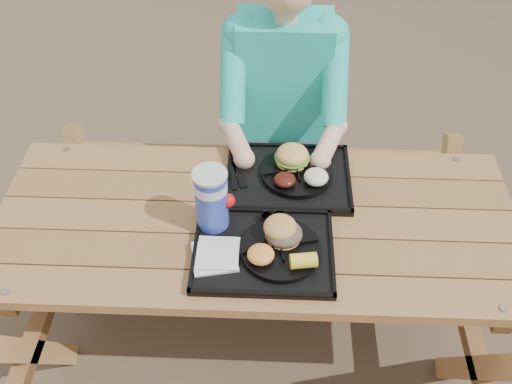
{
  "coord_description": "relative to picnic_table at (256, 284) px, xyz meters",
  "views": [
    {
      "loc": [
        0.05,
        -1.32,
        2.19
      ],
      "look_at": [
        0.0,
        0.0,
        0.88
      ],
      "focal_mm": 40.0,
      "sensor_mm": 36.0,
      "label": 1
    }
  ],
  "objects": [
    {
      "name": "corn_cob",
      "position": [
        0.15,
        -0.23,
        0.44
      ],
      "size": [
        0.09,
        0.09,
        0.05
      ],
      "primitive_type": null,
      "rotation": [
        0.0,
        0.0,
        0.15
      ],
      "color": "yellow",
      "rests_on": "plate_near"
    },
    {
      "name": "soda_cup",
      "position": [
        -0.14,
        -0.04,
        0.5
      ],
      "size": [
        0.11,
        0.11,
        0.21
      ],
      "primitive_type": "cylinder",
      "color": "#1631AB",
      "rests_on": "tray_near"
    },
    {
      "name": "potato_salad",
      "position": [
        0.21,
        0.15,
        0.44
      ],
      "size": [
        0.09,
        0.09,
        0.05
      ],
      "primitive_type": "ellipsoid",
      "color": "white",
      "rests_on": "plate_far"
    },
    {
      "name": "cutlery_far",
      "position": [
        -0.07,
        0.2,
        0.4
      ],
      "size": [
        0.07,
        0.15,
        0.01
      ],
      "primitive_type": "cube",
      "rotation": [
        0.0,
        0.0,
        0.3
      ],
      "color": "black",
      "rests_on": "tray_far"
    },
    {
      "name": "burger",
      "position": [
        0.12,
        0.25,
        0.47
      ],
      "size": [
        0.12,
        0.12,
        0.11
      ],
      "primitive_type": null,
      "color": "#E3B250",
      "rests_on": "plate_far"
    },
    {
      "name": "condiment_bbq",
      "position": [
        0.04,
        -0.03,
        0.41
      ],
      "size": [
        0.04,
        0.04,
        0.03
      ],
      "primitive_type": "cylinder",
      "color": "black",
      "rests_on": "tray_near"
    },
    {
      "name": "diner",
      "position": [
        0.09,
        0.68,
        0.27
      ],
      "size": [
        0.48,
        0.84,
        1.28
      ],
      "primitive_type": null,
      "color": "#1BB2C1",
      "rests_on": "ground"
    },
    {
      "name": "condiment_mustard",
      "position": [
        0.08,
        -0.03,
        0.41
      ],
      "size": [
        0.06,
        0.06,
        0.03
      ],
      "primitive_type": "cylinder",
      "color": "yellow",
      "rests_on": "tray_near"
    },
    {
      "name": "baked_beans",
      "position": [
        0.1,
        0.14,
        0.43
      ],
      "size": [
        0.08,
        0.08,
        0.04
      ],
      "primitive_type": "ellipsoid",
      "color": "#46140E",
      "rests_on": "plate_far"
    },
    {
      "name": "mac_cheese",
      "position": [
        0.02,
        -0.2,
        0.44
      ],
      "size": [
        0.09,
        0.09,
        0.04
      ],
      "primitive_type": "ellipsoid",
      "color": "#FFA443",
      "rests_on": "plate_near"
    },
    {
      "name": "plate_far",
      "position": [
        0.14,
        0.21,
        0.41
      ],
      "size": [
        0.26,
        0.26,
        0.02
      ],
      "primitive_type": "cylinder",
      "color": "black",
      "rests_on": "tray_far"
    },
    {
      "name": "ground",
      "position": [
        0.0,
        0.0,
        -0.38
      ],
      "size": [
        60.0,
        60.0,
        0.0
      ],
      "primitive_type": "plane",
      "color": "#999999",
      "rests_on": "ground"
    },
    {
      "name": "tray_far",
      "position": [
        0.11,
        0.2,
        0.39
      ],
      "size": [
        0.45,
        0.35,
        0.02
      ],
      "primitive_type": "cube",
      "color": "black",
      "rests_on": "picnic_table"
    },
    {
      "name": "picnic_table",
      "position": [
        0.0,
        0.0,
        0.0
      ],
      "size": [
        1.8,
        1.49,
        0.75
      ],
      "primitive_type": null,
      "color": "#999999",
      "rests_on": "ground"
    },
    {
      "name": "plate_near",
      "position": [
        0.08,
        -0.16,
        0.41
      ],
      "size": [
        0.26,
        0.26,
        0.02
      ],
      "primitive_type": "cylinder",
      "color": "black",
      "rests_on": "tray_near"
    },
    {
      "name": "sandwich",
      "position": [
        0.09,
        -0.12,
        0.47
      ],
      "size": [
        0.11,
        0.11,
        0.12
      ],
      "primitive_type": null,
      "color": "#CD9348",
      "rests_on": "plate_near"
    },
    {
      "name": "napkin_stack",
      "position": [
        -0.12,
        -0.19,
        0.4
      ],
      "size": [
        0.16,
        0.16,
        0.02
      ],
      "primitive_type": "cube",
      "rotation": [
        0.0,
        0.0,
        0.2
      ],
      "color": "silver",
      "rests_on": "tray_near"
    },
    {
      "name": "tray_near",
      "position": [
        0.03,
        -0.15,
        0.39
      ],
      "size": [
        0.45,
        0.35,
        0.02
      ],
      "primitive_type": "cube",
      "color": "black",
      "rests_on": "picnic_table"
    }
  ]
}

